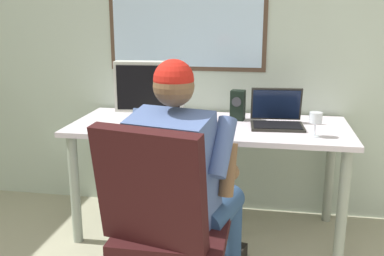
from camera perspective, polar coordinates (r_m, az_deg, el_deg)
name	(u,v)px	position (r m, az deg, el deg)	size (l,w,h in m)	color
wall_rear	(227,34)	(3.20, 4.46, 11.90)	(5.91, 0.08, 2.58)	#B3C3B2
desk	(209,138)	(2.89, 2.19, -1.34)	(1.77, 0.73, 0.75)	gray
office_chair	(163,215)	(2.07, -3.78, -11.08)	(0.58, 0.63, 0.99)	black
person_seated	(184,176)	(2.25, -0.97, -6.20)	(0.60, 0.82, 1.24)	navy
crt_monitor	(150,89)	(2.89, -5.45, 4.98)	(0.45, 0.24, 0.40)	beige
laptop	(277,116)	(2.87, 10.78, 1.54)	(0.34, 0.31, 0.23)	black
wine_glass	(316,119)	(2.64, 15.54, 1.11)	(0.07, 0.07, 0.14)	silver
desk_speaker	(238,105)	(2.97, 5.87, 2.92)	(0.10, 0.09, 0.20)	black
cd_case	(215,130)	(2.71, 2.99, -0.24)	(0.18, 0.17, 0.01)	teal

